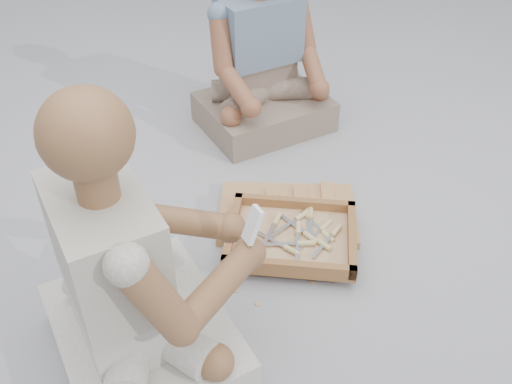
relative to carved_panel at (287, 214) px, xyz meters
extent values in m
plane|color=#9A999F|center=(-0.13, -0.37, -0.02)|extent=(60.00, 60.00, 0.00)
cube|color=olive|center=(0.00, 0.00, 0.00)|extent=(0.67, 0.53, 0.04)
cube|color=brown|center=(-0.04, -0.19, 0.03)|extent=(0.62, 0.56, 0.02)
cube|color=brown|center=(0.03, -0.01, 0.06)|extent=(0.49, 0.20, 0.05)
cube|color=brown|center=(-0.10, -0.37, 0.06)|extent=(0.49, 0.20, 0.05)
cube|color=brown|center=(0.19, -0.27, 0.06)|extent=(0.16, 0.40, 0.05)
cube|color=brown|center=(-0.26, -0.11, 0.06)|extent=(0.16, 0.40, 0.05)
cube|color=tan|center=(-0.04, -0.19, 0.04)|extent=(0.54, 0.48, 0.01)
cube|color=silver|center=(-0.13, -0.18, 0.05)|extent=(0.09, 0.13, 0.00)
cylinder|color=tan|center=(-0.07, -0.08, 0.05)|extent=(0.06, 0.07, 0.02)
cube|color=silver|center=(-0.01, -0.12, 0.05)|extent=(0.08, 0.14, 0.00)
cylinder|color=tan|center=(0.03, -0.22, 0.05)|extent=(0.05, 0.07, 0.02)
cube|color=silver|center=(0.03, -0.23, 0.05)|extent=(0.13, 0.10, 0.00)
cylinder|color=tan|center=(0.12, -0.16, 0.05)|extent=(0.07, 0.06, 0.02)
cube|color=silver|center=(-0.06, -0.14, 0.06)|extent=(0.14, 0.09, 0.00)
cylinder|color=tan|center=(0.04, -0.09, 0.06)|extent=(0.07, 0.06, 0.02)
cube|color=silver|center=(0.02, -0.18, 0.05)|extent=(0.09, 0.14, 0.00)
cylinder|color=tan|center=(0.07, -0.27, 0.05)|extent=(0.05, 0.07, 0.02)
cube|color=silver|center=(-0.03, -0.27, 0.06)|extent=(0.06, 0.15, 0.00)
cylinder|color=tan|center=(0.00, -0.16, 0.06)|extent=(0.04, 0.07, 0.02)
cube|color=silver|center=(0.07, -0.12, 0.05)|extent=(0.06, 0.15, 0.00)
cylinder|color=tan|center=(0.11, -0.22, 0.05)|extent=(0.04, 0.07, 0.02)
cube|color=silver|center=(-0.13, -0.19, 0.06)|extent=(0.10, 0.13, 0.00)
cylinder|color=tan|center=(-0.06, -0.28, 0.06)|extent=(0.06, 0.07, 0.02)
cube|color=silver|center=(0.04, -0.17, 0.05)|extent=(0.05, 0.15, 0.00)
cylinder|color=tan|center=(0.07, -0.06, 0.05)|extent=(0.04, 0.07, 0.02)
cube|color=silver|center=(0.05, -0.18, 0.05)|extent=(0.06, 0.15, 0.00)
cylinder|color=tan|center=(0.08, -0.07, 0.05)|extent=(0.04, 0.07, 0.02)
cube|color=silver|center=(-0.10, -0.23, 0.06)|extent=(0.15, 0.04, 0.00)
cylinder|color=tan|center=(0.01, -0.25, 0.06)|extent=(0.07, 0.03, 0.02)
cube|color=silver|center=(0.07, -0.28, 0.06)|extent=(0.12, 0.11, 0.00)
cylinder|color=tan|center=(0.15, -0.21, 0.06)|extent=(0.07, 0.06, 0.02)
cube|color=tan|center=(-0.08, -0.23, -0.02)|extent=(0.02, 0.02, 0.00)
cube|color=tan|center=(-0.25, -0.11, -0.02)|extent=(0.02, 0.02, 0.00)
cube|color=tan|center=(-0.34, -0.24, -0.02)|extent=(0.02, 0.02, 0.00)
cube|color=tan|center=(-0.30, -0.06, -0.02)|extent=(0.02, 0.02, 0.00)
cube|color=tan|center=(-0.34, -0.27, -0.02)|extent=(0.02, 0.02, 0.00)
cube|color=tan|center=(-0.01, -0.39, -0.02)|extent=(0.02, 0.02, 0.00)
cube|color=tan|center=(-0.30, -0.37, -0.02)|extent=(0.02, 0.02, 0.00)
cube|color=tan|center=(-0.24, -0.45, -0.02)|extent=(0.02, 0.02, 0.00)
cube|color=beige|center=(-0.65, -0.59, 0.06)|extent=(0.68, 0.77, 0.17)
cube|color=beige|center=(-0.71, -0.60, 0.25)|extent=(0.32, 0.41, 0.20)
cube|color=#BDB5A7|center=(-0.70, -0.60, 0.52)|extent=(0.35, 0.46, 0.34)
sphere|color=brown|center=(-0.69, -0.60, 0.88)|extent=(0.24, 0.24, 0.24)
sphere|color=brown|center=(-0.32, -0.42, 0.35)|extent=(0.11, 0.11, 0.11)
sphere|color=brown|center=(-0.28, -0.55, 0.35)|extent=(0.11, 0.11, 0.11)
cube|color=#806D5C|center=(0.08, 0.77, 0.06)|extent=(0.74, 0.66, 0.16)
cube|color=#806D5C|center=(0.06, 0.83, 0.24)|extent=(0.39, 0.31, 0.19)
cube|color=slate|center=(0.06, 0.82, 0.50)|extent=(0.44, 0.34, 0.32)
sphere|color=brown|center=(0.32, 0.62, 0.25)|extent=(0.10, 0.10, 0.10)
sphere|color=brown|center=(-0.05, 0.51, 0.25)|extent=(0.10, 0.10, 0.10)
cube|color=white|center=(-0.27, -0.55, 0.46)|extent=(0.07, 0.06, 0.12)
cube|color=black|center=(-0.27, -0.55, 0.47)|extent=(0.03, 0.04, 0.04)
camera|label=1|loc=(-0.55, -1.81, 1.61)|focal=40.00mm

